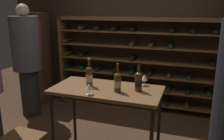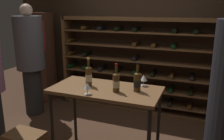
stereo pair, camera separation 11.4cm
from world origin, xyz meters
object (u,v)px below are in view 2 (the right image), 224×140
(tasting_table, at_px, (106,97))
(wine_bottle_black_capsule, at_px, (137,81))
(wine_bottle_amber_reserve, at_px, (89,76))
(person_guest_khaki, at_px, (30,56))
(wine_bottle_red_label, at_px, (116,82))
(wine_rack, at_px, (145,67))
(wine_glass_stemmed_right, at_px, (87,86))
(display_cabinet, at_px, (42,57))
(wine_glass_stemmed_center, at_px, (144,78))

(tasting_table, xyz_separation_m, wine_bottle_black_capsule, (0.38, 0.04, 0.23))
(wine_bottle_amber_reserve, bearing_deg, person_guest_khaki, 152.60)
(wine_bottle_red_label, bearing_deg, tasting_table, 158.00)
(wine_bottle_red_label, bearing_deg, person_guest_khaki, 155.52)
(wine_rack, xyz_separation_m, tasting_table, (-0.07, -1.68, 0.01))
(wine_bottle_black_capsule, relative_size, wine_glass_stemmed_right, 2.56)
(person_guest_khaki, height_order, wine_bottle_black_capsule, person_guest_khaki)
(tasting_table, distance_m, wine_bottle_red_label, 0.28)
(display_cabinet, bearing_deg, wine_glass_stemmed_center, -26.38)
(tasting_table, height_order, person_guest_khaki, person_guest_khaki)
(tasting_table, relative_size, wine_glass_stemmed_center, 9.36)
(wine_glass_stemmed_right, bearing_deg, wine_rack, 84.56)
(wine_glass_stemmed_center, distance_m, wine_glass_stemmed_right, 0.73)
(wine_bottle_amber_reserve, distance_m, wine_glass_stemmed_right, 0.30)
(display_cabinet, relative_size, wine_bottle_amber_reserve, 5.19)
(wine_bottle_black_capsule, relative_size, wine_bottle_amber_reserve, 0.97)
(tasting_table, relative_size, wine_bottle_black_capsule, 3.84)
(wine_bottle_black_capsule, bearing_deg, display_cabinet, 149.57)
(tasting_table, xyz_separation_m, display_cabinet, (-2.09, 1.50, 0.04))
(tasting_table, bearing_deg, wine_glass_stemmed_right, -112.76)
(tasting_table, relative_size, person_guest_khaki, 0.66)
(tasting_table, relative_size, wine_bottle_red_label, 3.95)
(person_guest_khaki, distance_m, wine_glass_stemmed_right, 2.04)
(wine_rack, distance_m, tasting_table, 1.68)
(wine_glass_stemmed_right, bearing_deg, person_guest_khaki, 147.27)
(tasting_table, bearing_deg, wine_bottle_black_capsule, 6.49)
(person_guest_khaki, bearing_deg, display_cabinet, -110.57)
(wine_bottle_black_capsule, distance_m, wine_glass_stemmed_center, 0.22)
(wine_bottle_amber_reserve, bearing_deg, wine_bottle_red_label, -11.27)
(tasting_table, height_order, wine_glass_stemmed_right, wine_glass_stemmed_right)
(person_guest_khaki, distance_m, display_cabinet, 0.73)
(wine_bottle_amber_reserve, height_order, wine_glass_stemmed_center, wine_bottle_amber_reserve)
(wine_bottle_black_capsule, bearing_deg, wine_bottle_amber_reserve, -177.19)
(wine_bottle_red_label, distance_m, wine_bottle_amber_reserve, 0.40)
(wine_glass_stemmed_center, bearing_deg, wine_bottle_black_capsule, -96.17)
(wine_bottle_black_capsule, height_order, wine_glass_stemmed_center, wine_bottle_black_capsule)
(wine_glass_stemmed_right, bearing_deg, wine_bottle_red_label, 36.15)
(display_cabinet, height_order, wine_glass_stemmed_right, display_cabinet)
(person_guest_khaki, height_order, wine_glass_stemmed_right, person_guest_khaki)
(wine_rack, height_order, wine_bottle_black_capsule, wine_rack)
(person_guest_khaki, bearing_deg, tasting_table, 112.55)
(wine_bottle_black_capsule, xyz_separation_m, wine_bottle_red_label, (-0.22, -0.11, -0.00))
(person_guest_khaki, relative_size, wine_glass_stemmed_right, 14.85)
(display_cabinet, relative_size, wine_bottle_black_capsule, 5.35)
(wine_rack, xyz_separation_m, wine_bottle_amber_reserve, (-0.31, -1.67, 0.25))
(wine_bottle_red_label, distance_m, wine_glass_stemmed_right, 0.34)
(person_guest_khaki, xyz_separation_m, wine_bottle_amber_reserve, (1.59, -0.83, 0.02))
(wine_rack, distance_m, wine_glass_stemmed_right, 1.96)
(tasting_table, bearing_deg, wine_bottle_red_label, -22.00)
(tasting_table, relative_size, display_cabinet, 0.72)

